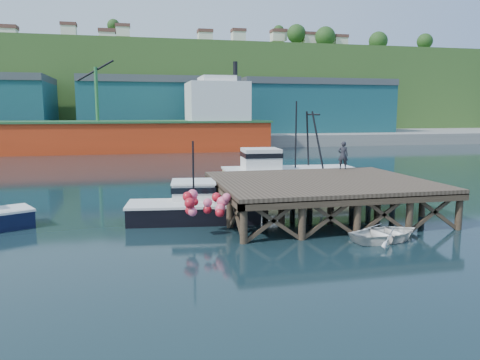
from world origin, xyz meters
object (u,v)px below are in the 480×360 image
object	(u,v)px
dinghy	(386,233)
dockworker	(343,155)
boat_black	(194,206)
trawler	(287,172)

from	to	relation	value
dinghy	dockworker	distance (m)	10.85
dinghy	dockworker	bearing A→B (deg)	-24.35
dockworker	boat_black	bearing A→B (deg)	40.57
trawler	dockworker	xyz separation A→B (m)	(2.53, -4.41, 1.67)
boat_black	trawler	world-z (taller)	trawler
boat_black	dinghy	world-z (taller)	boat_black
dinghy	boat_black	bearing A→B (deg)	42.25
boat_black	trawler	bearing A→B (deg)	52.49
trawler	dinghy	xyz separation A→B (m)	(0.01, -14.61, -1.03)
boat_black	dinghy	xyz separation A→B (m)	(8.27, -6.30, -0.45)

